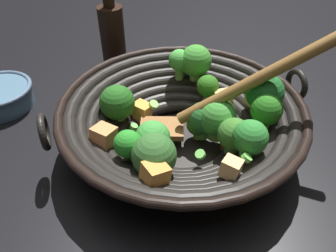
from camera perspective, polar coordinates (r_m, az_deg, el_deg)
The scene contains 4 objects.
ground_plane at distance 0.56m, azimuth 2.13°, elevation -3.25°, with size 4.00×4.00×0.00m, color black.
wok at distance 0.52m, azimuth 2.65°, elevation 1.38°, with size 0.44×0.38×0.22m.
soy_sauce_bottle at distance 0.72m, azimuth -9.44°, elevation 14.60°, with size 0.05×0.05×0.20m.
prep_bowl at distance 0.71m, azimuth -26.86°, elevation 4.68°, with size 0.12×0.12×0.04m.
Camera 1 is at (0.08, 0.40, 0.38)m, focal length 35.56 mm.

